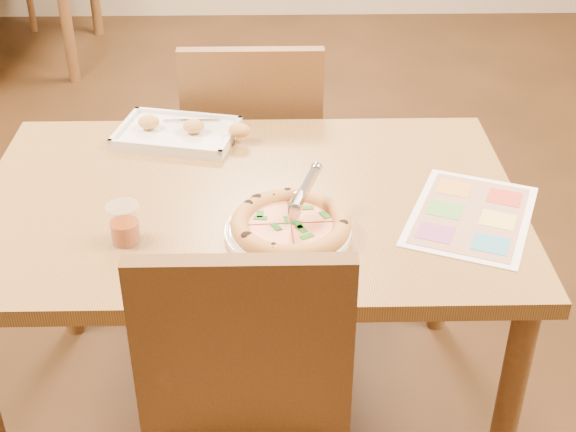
{
  "coord_description": "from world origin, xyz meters",
  "views": [
    {
      "loc": [
        0.06,
        -1.65,
        1.72
      ],
      "look_at": [
        0.09,
        -0.17,
        0.77
      ],
      "focal_mm": 50.0,
      "sensor_mm": 36.0,
      "label": 1
    }
  ],
  "objects_px": {
    "chair_far": "(254,139)",
    "plate": "(288,232)",
    "dining_table": "(249,226)",
    "chair_near": "(244,432)",
    "pizza_cutter": "(303,194)",
    "glass_tumbler": "(125,226)",
    "menu": "(471,215)",
    "appetizer_tray": "(180,133)",
    "pizza": "(291,225)"
  },
  "relations": [
    {
      "from": "glass_tumbler",
      "to": "chair_near",
      "type": "bearing_deg",
      "value": -57.58
    },
    {
      "from": "plate",
      "to": "pizza_cutter",
      "type": "bearing_deg",
      "value": 46.49
    },
    {
      "from": "dining_table",
      "to": "pizza_cutter",
      "type": "distance_m",
      "value": 0.25
    },
    {
      "from": "chair_near",
      "to": "appetizer_tray",
      "type": "distance_m",
      "value": 0.95
    },
    {
      "from": "chair_far",
      "to": "pizza_cutter",
      "type": "relative_size",
      "value": 3.27
    },
    {
      "from": "menu",
      "to": "pizza_cutter",
      "type": "bearing_deg",
      "value": -175.25
    },
    {
      "from": "dining_table",
      "to": "glass_tumbler",
      "type": "bearing_deg",
      "value": -145.33
    },
    {
      "from": "pizza",
      "to": "dining_table",
      "type": "bearing_deg",
      "value": 120.31
    },
    {
      "from": "chair_far",
      "to": "plate",
      "type": "xyz_separation_m",
      "value": [
        0.09,
        -0.77,
        0.16
      ]
    },
    {
      "from": "glass_tumbler",
      "to": "menu",
      "type": "bearing_deg",
      "value": 6.18
    },
    {
      "from": "pizza_cutter",
      "to": "menu",
      "type": "distance_m",
      "value": 0.4
    },
    {
      "from": "plate",
      "to": "menu",
      "type": "xyz_separation_m",
      "value": [
        0.43,
        0.07,
        -0.01
      ]
    },
    {
      "from": "chair_near",
      "to": "glass_tumbler",
      "type": "xyz_separation_m",
      "value": [
        -0.27,
        0.42,
        0.19
      ]
    },
    {
      "from": "dining_table",
      "to": "chair_near",
      "type": "bearing_deg",
      "value": -90.0
    },
    {
      "from": "pizza_cutter",
      "to": "dining_table",
      "type": "bearing_deg",
      "value": 69.99
    },
    {
      "from": "pizza_cutter",
      "to": "menu",
      "type": "height_order",
      "value": "pizza_cutter"
    },
    {
      "from": "chair_far",
      "to": "appetizer_tray",
      "type": "bearing_deg",
      "value": 56.36
    },
    {
      "from": "dining_table",
      "to": "plate",
      "type": "bearing_deg",
      "value": -60.97
    },
    {
      "from": "chair_far",
      "to": "pizza_cutter",
      "type": "xyz_separation_m",
      "value": [
        0.13,
        -0.73,
        0.24
      ]
    },
    {
      "from": "pizza",
      "to": "appetizer_tray",
      "type": "relative_size",
      "value": 0.71
    },
    {
      "from": "chair_near",
      "to": "glass_tumbler",
      "type": "distance_m",
      "value": 0.53
    },
    {
      "from": "chair_far",
      "to": "appetizer_tray",
      "type": "distance_m",
      "value": 0.38
    },
    {
      "from": "pizza_cutter",
      "to": "menu",
      "type": "xyz_separation_m",
      "value": [
        0.39,
        0.03,
        -0.08
      ]
    },
    {
      "from": "plate",
      "to": "appetizer_tray",
      "type": "xyz_separation_m",
      "value": [
        -0.28,
        0.48,
        0.01
      ]
    },
    {
      "from": "chair_near",
      "to": "menu",
      "type": "bearing_deg",
      "value": 44.11
    },
    {
      "from": "dining_table",
      "to": "menu",
      "type": "height_order",
      "value": "menu"
    },
    {
      "from": "dining_table",
      "to": "chair_near",
      "type": "xyz_separation_m",
      "value": [
        0.0,
        -0.6,
        -0.07
      ]
    },
    {
      "from": "chair_near",
      "to": "appetizer_tray",
      "type": "relative_size",
      "value": 1.24
    },
    {
      "from": "glass_tumbler",
      "to": "menu",
      "type": "height_order",
      "value": "glass_tumbler"
    },
    {
      "from": "appetizer_tray",
      "to": "glass_tumbler",
      "type": "xyz_separation_m",
      "value": [
        -0.07,
        -0.5,
        0.02
      ]
    },
    {
      "from": "plate",
      "to": "pizza_cutter",
      "type": "height_order",
      "value": "pizza_cutter"
    },
    {
      "from": "pizza_cutter",
      "to": "glass_tumbler",
      "type": "height_order",
      "value": "pizza_cutter"
    },
    {
      "from": "appetizer_tray",
      "to": "glass_tumbler",
      "type": "relative_size",
      "value": 4.15
    },
    {
      "from": "plate",
      "to": "pizza_cutter",
      "type": "xyz_separation_m",
      "value": [
        0.03,
        0.04,
        0.08
      ]
    },
    {
      "from": "chair_far",
      "to": "menu",
      "type": "xyz_separation_m",
      "value": [
        0.52,
        -0.7,
        0.16
      ]
    },
    {
      "from": "chair_far",
      "to": "pizza",
      "type": "relative_size",
      "value": 1.75
    },
    {
      "from": "dining_table",
      "to": "pizza_cutter",
      "type": "xyz_separation_m",
      "value": [
        0.13,
        -0.13,
        0.17
      ]
    },
    {
      "from": "chair_far",
      "to": "menu",
      "type": "height_order",
      "value": "chair_far"
    },
    {
      "from": "dining_table",
      "to": "chair_far",
      "type": "xyz_separation_m",
      "value": [
        -0.0,
        0.6,
        -0.07
      ]
    },
    {
      "from": "chair_near",
      "to": "chair_far",
      "type": "height_order",
      "value": "same"
    },
    {
      "from": "dining_table",
      "to": "chair_near",
      "type": "distance_m",
      "value": 0.61
    },
    {
      "from": "plate",
      "to": "appetizer_tray",
      "type": "relative_size",
      "value": 0.74
    },
    {
      "from": "dining_table",
      "to": "chair_far",
      "type": "relative_size",
      "value": 2.77
    },
    {
      "from": "plate",
      "to": "pizza_cutter",
      "type": "distance_m",
      "value": 0.09
    },
    {
      "from": "plate",
      "to": "glass_tumbler",
      "type": "relative_size",
      "value": 3.09
    },
    {
      "from": "chair_near",
      "to": "menu",
      "type": "relative_size",
      "value": 1.28
    },
    {
      "from": "dining_table",
      "to": "appetizer_tray",
      "type": "bearing_deg",
      "value": 121.28
    },
    {
      "from": "pizza_cutter",
      "to": "appetizer_tray",
      "type": "xyz_separation_m",
      "value": [
        -0.32,
        0.45,
        -0.07
      ]
    },
    {
      "from": "pizza",
      "to": "pizza_cutter",
      "type": "relative_size",
      "value": 1.87
    },
    {
      "from": "plate",
      "to": "menu",
      "type": "relative_size",
      "value": 0.77
    }
  ]
}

